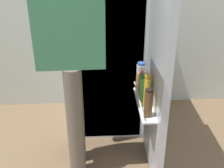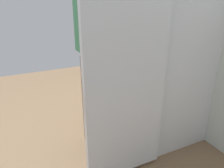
{
  "view_description": "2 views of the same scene",
  "coord_description": "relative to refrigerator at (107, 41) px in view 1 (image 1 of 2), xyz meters",
  "views": [
    {
      "loc": [
        -0.06,
        -1.9,
        1.67
      ],
      "look_at": [
        0.03,
        -0.11,
        0.74
      ],
      "focal_mm": 47.59,
      "sensor_mm": 36.0,
      "label": 1
    },
    {
      "loc": [
        1.56,
        -0.75,
        1.36
      ],
      "look_at": [
        0.01,
        -0.02,
        0.66
      ],
      "focal_mm": 34.37,
      "sensor_mm": 36.0,
      "label": 2
    }
  ],
  "objects": [
    {
      "name": "ground_plane",
      "position": [
        -0.03,
        -0.51,
        -0.83
      ],
      "size": [
        5.3,
        5.3,
        0.0
      ],
      "primitive_type": "plane",
      "color": "brown"
    },
    {
      "name": "refrigerator",
      "position": [
        0.0,
        0.0,
        0.0
      ],
      "size": [
        0.69,
        1.26,
        1.66
      ],
      "color": "silver",
      "rests_on": "ground_plane"
    },
    {
      "name": "person",
      "position": [
        -0.25,
        -0.59,
        0.24
      ],
      "size": [
        0.57,
        0.77,
        1.76
      ],
      "color": "#665B4C",
      "rests_on": "ground_plane"
    }
  ]
}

